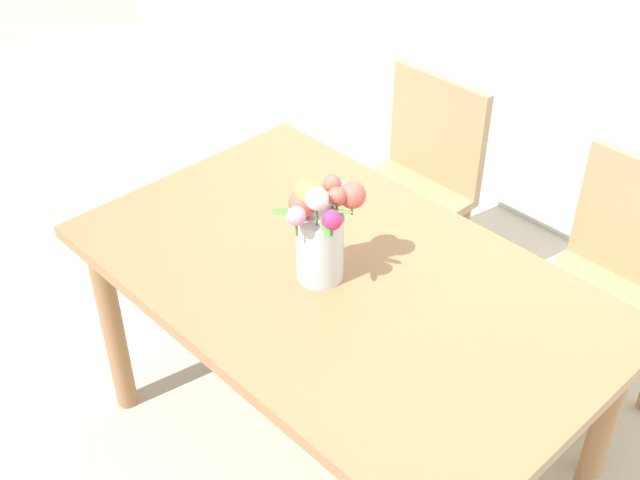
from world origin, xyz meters
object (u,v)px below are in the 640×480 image
at_px(dining_table, 341,301).
at_px(chair_left, 415,179).
at_px(flower_vase, 322,227).
at_px(chair_right, 611,280).

height_order(dining_table, chair_left, chair_left).
xyz_separation_m(chair_left, flower_vase, (0.37, -0.84, 0.39)).
distance_m(dining_table, chair_left, 0.91).
distance_m(dining_table, chair_right, 0.91).
bearing_deg(chair_left, dining_table, 117.08).
relative_size(dining_table, chair_left, 1.65).
relative_size(chair_right, flower_vase, 2.98).
xyz_separation_m(chair_right, flower_vase, (-0.44, -0.84, 0.39)).
bearing_deg(dining_table, flower_vase, -132.02).
bearing_deg(flower_vase, chair_left, 113.97).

